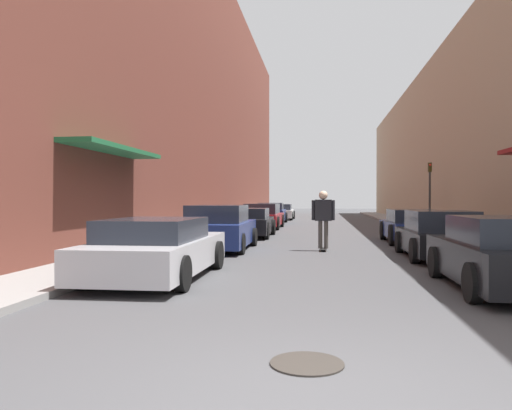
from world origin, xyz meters
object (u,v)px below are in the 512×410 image
(parked_car_right_1, at_px, (439,236))
(parked_car_left_5, at_px, (281,212))
(parked_car_left_2, at_px, (247,223))
(traffic_light, at_px, (430,188))
(parked_car_left_0, at_px, (157,249))
(parked_car_right_0, at_px, (508,255))
(parked_car_left_3, at_px, (263,216))
(manhole_cover, at_px, (307,363))
(parked_car_right_2, at_px, (412,226))
(skateboarder, at_px, (323,214))
(parked_car_left_1, at_px, (219,229))
(parked_car_left_4, at_px, (271,213))

(parked_car_right_1, bearing_deg, parked_car_left_5, 104.21)
(parked_car_left_2, height_order, traffic_light, traffic_light)
(parked_car_left_0, xyz_separation_m, parked_car_right_0, (6.36, -0.47, 0.03))
(parked_car_left_3, height_order, manhole_cover, parked_car_left_3)
(parked_car_left_3, distance_m, parked_car_right_2, 10.19)
(parked_car_left_3, relative_size, parked_car_right_0, 1.18)
(manhole_cover, relative_size, traffic_light, 0.22)
(parked_car_left_2, relative_size, skateboarder, 2.32)
(parked_car_left_1, relative_size, parked_car_left_2, 1.01)
(parked_car_left_4, height_order, skateboarder, skateboarder)
(parked_car_left_0, xyz_separation_m, manhole_cover, (3.08, -4.75, -0.57))
(parked_car_left_5, distance_m, traffic_light, 15.44)
(parked_car_left_2, bearing_deg, parked_car_right_1, -47.83)
(parked_car_right_0, height_order, parked_car_right_2, parked_car_right_0)
(parked_car_left_3, height_order, skateboarder, skateboarder)
(parked_car_left_3, height_order, parked_car_right_1, parked_car_left_3)
(traffic_light, bearing_deg, parked_car_left_1, -129.64)
(parked_car_left_5, height_order, traffic_light, traffic_light)
(skateboarder, bearing_deg, parked_car_left_4, 101.07)
(parked_car_left_1, bearing_deg, parked_car_left_0, -90.68)
(parked_car_left_1, distance_m, parked_car_right_0, 8.75)
(parked_car_right_2, distance_m, skateboarder, 4.51)
(parked_car_left_5, xyz_separation_m, traffic_light, (8.31, -12.92, 1.54))
(parked_car_left_2, distance_m, traffic_light, 9.64)
(parked_car_right_1, bearing_deg, skateboarder, 153.53)
(parked_car_right_2, bearing_deg, manhole_cover, -103.61)
(parked_car_right_1, height_order, manhole_cover, parked_car_right_1)
(parked_car_left_3, xyz_separation_m, parked_car_left_4, (-0.10, 5.55, 0.01))
(parked_car_left_2, bearing_deg, parked_car_left_5, 90.14)
(parked_car_left_5, height_order, skateboarder, skateboarder)
(parked_car_left_1, height_order, parked_car_left_2, parked_car_left_1)
(parked_car_left_3, xyz_separation_m, traffic_light, (8.32, -1.22, 1.48))
(parked_car_right_0, bearing_deg, parked_car_right_1, 91.08)
(parked_car_right_0, height_order, traffic_light, traffic_light)
(parked_car_left_4, bearing_deg, skateboarder, -78.93)
(parked_car_right_0, relative_size, parked_car_right_1, 1.02)
(parked_car_left_3, bearing_deg, parked_car_left_2, -89.46)
(parked_car_left_2, relative_size, manhole_cover, 6.01)
(parked_car_left_1, relative_size, parked_car_left_4, 0.93)
(parked_car_right_0, bearing_deg, parked_car_right_2, 89.89)
(parked_car_right_1, bearing_deg, parked_car_left_1, 166.94)
(parked_car_left_0, bearing_deg, manhole_cover, -57.04)
(parked_car_left_0, height_order, parked_car_left_5, parked_car_left_5)
(parked_car_left_0, relative_size, parked_car_right_1, 1.16)
(traffic_light, bearing_deg, parked_car_right_0, -97.20)
(parked_car_right_0, height_order, skateboarder, skateboarder)
(skateboarder, relative_size, traffic_light, 0.56)
(parked_car_left_2, distance_m, skateboarder, 6.15)
(parked_car_right_0, relative_size, skateboarder, 2.22)
(parked_car_left_3, xyz_separation_m, parked_car_right_2, (6.30, -8.00, -0.05))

